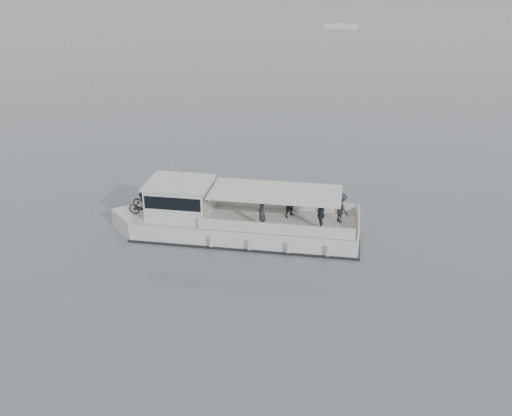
# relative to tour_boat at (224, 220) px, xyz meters

# --- Properties ---
(ground) EXTENTS (1400.00, 1400.00, 0.00)m
(ground) POSITION_rel_tour_boat_xyz_m (2.94, 3.52, -0.84)
(ground) COLOR slate
(ground) RESTS_ON ground
(tour_boat) EXTENTS (12.34, 3.58, 5.14)m
(tour_boat) POSITION_rel_tour_boat_xyz_m (0.00, 0.00, 0.00)
(tour_boat) COLOR silver
(tour_boat) RESTS_ON ground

